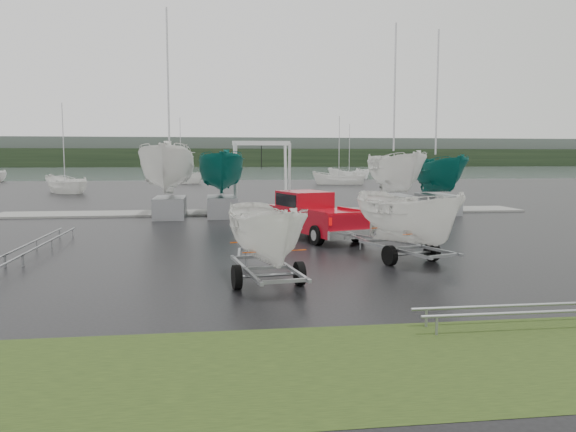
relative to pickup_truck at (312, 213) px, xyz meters
The scene contains 19 objects.
ground_plane 3.26m from the pickup_truck, 104.35° to the right, with size 120.00×120.00×0.00m, color black.
lake 96.98m from the pickup_truck, 90.46° to the left, with size 300.00×300.00×0.00m, color gray.
grass_verge 14.08m from the pickup_truck, 93.16° to the right, with size 40.00×40.00×0.00m, color #213113.
dock 10.04m from the pickup_truck, 94.44° to the left, with size 30.00×3.00×0.12m, color gray.
treeline 166.99m from the pickup_truck, 90.27° to the left, with size 300.00×8.00×6.00m, color black.
far_hill 175.02m from the pickup_truck, 90.25° to the left, with size 300.00×6.00×10.00m, color #4C5651.
pickup_truck is the anchor object (origin of this frame).
trailer_hitched 6.45m from the pickup_truck, 71.89° to the right, with size 2.24×3.79×5.08m.
trailer_parked 8.98m from the pickup_truck, 107.40° to the right, with size 1.86×3.73×4.70m.
boat_hoist 10.19m from the pickup_truck, 96.66° to the left, with size 3.30×2.18×4.12m.
keelboat_0 10.70m from the pickup_truck, 127.92° to the left, with size 2.79×3.20×10.97m.
keelboat_1 9.33m from the pickup_truck, 112.89° to the left, with size 2.41×3.20×7.51m.
keelboat_2 10.48m from the pickup_truck, 52.28° to the left, with size 2.39×3.20×10.56m.
keelboat_3 12.31m from the pickup_truck, 43.36° to the left, with size 2.19×3.20×10.35m.
mast_rack_0 10.00m from the pickup_truck, 168.29° to the right, with size 0.56×6.50×0.06m.
moored_boat_0 34.83m from the pickup_truck, 119.39° to the left, with size 3.47×3.49×11.28m.
moored_boat_1 48.53m from the pickup_truck, 99.24° to the left, with size 3.13×3.10×11.05m.
moored_boat_2 43.86m from the pickup_truck, 75.75° to the left, with size 2.91×2.86×11.15m.
moored_boat_3 60.20m from the pickup_truck, 74.72° to the left, with size 3.23×3.18×11.44m.
Camera 1 is at (-3.18, -19.17, 3.21)m, focal length 35.00 mm.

